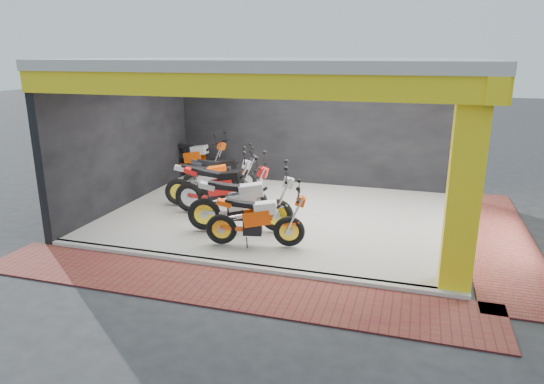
{
  "coord_description": "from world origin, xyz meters",
  "views": [
    {
      "loc": [
        2.98,
        -8.65,
        3.8
      ],
      "look_at": [
        0.04,
        1.06,
        0.9
      ],
      "focal_mm": 32.0,
      "sensor_mm": 36.0,
      "label": 1
    }
  ],
  "objects": [
    {
      "name": "ground",
      "position": [
        0.0,
        0.0,
        0.0
      ],
      "size": [
        80.0,
        80.0,
        0.0
      ],
      "primitive_type": "plane",
      "color": "#2D2D30",
      "rests_on": "ground"
    },
    {
      "name": "showroom_floor",
      "position": [
        0.0,
        2.0,
        0.05
      ],
      "size": [
        8.0,
        6.0,
        0.1
      ],
      "primitive_type": "cube",
      "color": "white",
      "rests_on": "ground"
    },
    {
      "name": "showroom_ceiling",
      "position": [
        0.0,
        2.0,
        3.6
      ],
      "size": [
        8.4,
        6.4,
        0.2
      ],
      "primitive_type": "cube",
      "color": "beige",
      "rests_on": "corner_column"
    },
    {
      "name": "back_wall",
      "position": [
        0.0,
        5.1,
        1.75
      ],
      "size": [
        8.2,
        0.2,
        3.5
      ],
      "primitive_type": "cube",
      "color": "black",
      "rests_on": "ground"
    },
    {
      "name": "left_wall",
      "position": [
        -4.1,
        2.0,
        1.75
      ],
      "size": [
        0.2,
        6.2,
        3.5
      ],
      "primitive_type": "cube",
      "color": "black",
      "rests_on": "ground"
    },
    {
      "name": "corner_column",
      "position": [
        3.75,
        -0.75,
        1.75
      ],
      "size": [
        0.5,
        0.5,
        3.5
      ],
      "primitive_type": "cube",
      "color": "yellow",
      "rests_on": "ground"
    },
    {
      "name": "header_beam_front",
      "position": [
        0.0,
        -1.0,
        3.3
      ],
      "size": [
        8.4,
        0.3,
        0.4
      ],
      "primitive_type": "cube",
      "color": "yellow",
      "rests_on": "corner_column"
    },
    {
      "name": "header_beam_right",
      "position": [
        4.0,
        2.0,
        3.3
      ],
      "size": [
        0.3,
        6.4,
        0.4
      ],
      "primitive_type": "cube",
      "color": "yellow",
      "rests_on": "corner_column"
    },
    {
      "name": "floor_kerb",
      "position": [
        0.0,
        -1.02,
        0.05
      ],
      "size": [
        8.0,
        0.2,
        0.1
      ],
      "primitive_type": "cube",
      "color": "white",
      "rests_on": "ground"
    },
    {
      "name": "paver_front",
      "position": [
        0.0,
        -1.8,
        0.01
      ],
      "size": [
        9.0,
        1.4,
        0.03
      ],
      "primitive_type": "cube",
      "color": "maroon",
      "rests_on": "ground"
    },
    {
      "name": "paver_right",
      "position": [
        4.8,
        2.0,
        0.01
      ],
      "size": [
        1.4,
        7.0,
        0.03
      ],
      "primitive_type": "cube",
      "color": "maroon",
      "rests_on": "ground"
    },
    {
      "name": "moto_hero",
      "position": [
        0.71,
        0.01,
        0.74
      ],
      "size": [
        2.2,
        1.18,
        1.28
      ],
      "primitive_type": null,
      "rotation": [
        0.0,
        0.0,
        0.2
      ],
      "color": "#FC4B0A",
      "rests_on": "showroom_floor"
    },
    {
      "name": "moto_row_a",
      "position": [
        0.23,
        0.76,
        0.83
      ],
      "size": [
        2.55,
        1.47,
        1.47
      ],
      "primitive_type": null,
      "rotation": [
        0.0,
        0.0,
        0.26
      ],
      "color": "#B1B4B9",
      "rests_on": "showroom_floor"
    },
    {
      "name": "moto_row_b",
      "position": [
        -0.55,
        1.47,
        0.85
      ],
      "size": [
        2.47,
        0.99,
        1.49
      ],
      "primitive_type": null,
      "rotation": [
        0.0,
        0.0,
        0.04
      ],
      "color": "red",
      "rests_on": "showroom_floor"
    },
    {
      "name": "moto_row_c",
      "position": [
        -1.26,
        2.36,
        0.8
      ],
      "size": [
        2.43,
        1.56,
        1.39
      ],
      "primitive_type": null,
      "rotation": [
        0.0,
        0.0,
        0.34
      ],
      "color": "#999AA0",
      "rests_on": "showroom_floor"
    },
    {
      "name": "moto_row_d",
      "position": [
        -1.43,
        3.4,
        0.75
      ],
      "size": [
        2.27,
        1.63,
        1.3
      ],
      "primitive_type": null,
      "rotation": [
        0.0,
        0.0,
        0.44
      ],
      "color": "black",
      "rests_on": "showroom_floor"
    },
    {
      "name": "moto_row_e",
      "position": [
        -2.8,
        4.5,
        0.81
      ],
      "size": [
        2.37,
        1.01,
        1.42
      ],
      "primitive_type": null,
      "rotation": [
        0.0,
        0.0,
        -0.07
      ],
      "color": "#E14B09",
      "rests_on": "showroom_floor"
    }
  ]
}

